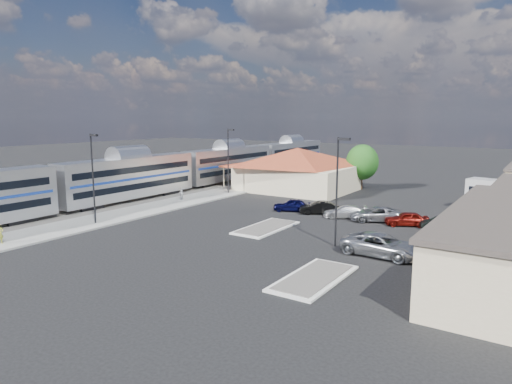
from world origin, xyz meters
The scene contains 20 objects.
ground centered at (0.00, 0.00, 0.00)m, with size 280.00×280.00×0.00m, color black.
railbed centered at (-21.00, 8.00, 0.06)m, with size 16.00×100.00×0.12m, color #4C4944.
platform centered at (-12.00, 6.00, 0.09)m, with size 5.50×92.00×0.18m, color gray.
passenger_train centered at (-18.00, 4.63, 2.87)m, with size 3.00×104.00×5.55m.
freight_cars centered at (-24.00, 1.78, 1.93)m, with size 2.80×46.00×4.00m.
station_depot centered at (-4.56, 24.00, 3.13)m, with size 18.35×12.24×6.20m.
traffic_island_south centered at (4.00, 2.00, 0.10)m, with size 3.30×7.50×0.21m.
traffic_island_north centered at (14.00, -8.00, 0.10)m, with size 3.30×7.50×0.21m.
lamp_plat_s centered at (-10.90, -6.00, 5.34)m, with size 1.08×0.25×9.00m.
lamp_plat_n centered at (-10.90, 16.00, 5.34)m, with size 1.08×0.25×9.00m.
lamp_lot centered at (12.10, 0.00, 5.34)m, with size 1.08×0.25×9.00m.
tree_depot centered at (3.00, 30.00, 4.02)m, with size 4.71×4.71×6.63m.
suv centered at (16.03, -0.53, 0.86)m, with size 2.86×6.20×1.72m, color #A0A3A8.
person_b centered at (-12.98, 8.48, 1.00)m, with size 0.79×0.62×1.64m, color silver.
parked_car_a centered at (2.10, 10.51, 0.72)m, with size 1.71×4.24×1.45m, color #0B0C3A.
parked_car_b centered at (5.30, 10.81, 0.71)m, with size 1.49×4.28×1.41m, color black.
parked_car_c centered at (8.50, 10.51, 0.66)m, with size 1.86×4.58×1.33m, color silver.
parked_car_d centered at (11.70, 10.81, 0.74)m, with size 2.47×5.36×1.49m, color gray.
parked_car_e centered at (14.90, 10.51, 0.70)m, with size 1.66×4.13×1.41m, color maroon.
parked_car_f centered at (18.10, 10.81, 0.64)m, with size 1.36×3.90×1.28m, color black.
Camera 1 is at (26.62, -34.07, 10.58)m, focal length 32.00 mm.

